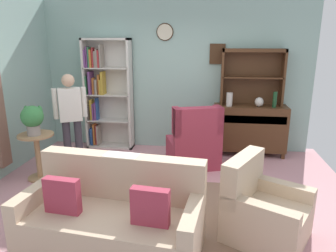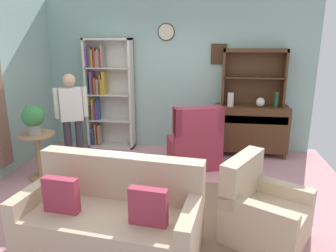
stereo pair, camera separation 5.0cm
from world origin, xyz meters
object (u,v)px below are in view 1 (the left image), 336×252
(bookshelf, at_px, (104,93))
(armchair_floral, at_px, (263,213))
(wingback_chair, at_px, (194,144))
(couch_floral, at_px, (113,218))
(potted_plant_large, at_px, (32,118))
(sideboard_hutch, at_px, (253,69))
(person_reading, at_px, (71,115))
(plant_stand, at_px, (38,151))
(potted_plant_small, at_px, (57,155))
(vase_tall, at_px, (229,99))
(sideboard, at_px, (249,128))
(vase_round, at_px, (259,102))
(book_stack, at_px, (137,171))
(coffee_table, at_px, (134,179))
(bottle_wine, at_px, (275,100))

(bookshelf, bearing_deg, armchair_floral, -45.82)
(bookshelf, height_order, wingback_chair, bookshelf)
(couch_floral, distance_m, potted_plant_large, 2.23)
(sideboard_hutch, distance_m, person_reading, 3.22)
(sideboard_hutch, bearing_deg, plant_stand, -153.80)
(bookshelf, distance_m, potted_plant_small, 1.51)
(bookshelf, xyz_separation_m, sideboard_hutch, (2.75, 0.02, 0.49))
(couch_floral, distance_m, person_reading, 2.34)
(vase_tall, bearing_deg, couch_floral, -114.23)
(vase_tall, height_order, person_reading, person_reading)
(sideboard, height_order, vase_round, vase_round)
(couch_floral, relative_size, book_stack, 10.83)
(person_reading, distance_m, coffee_table, 1.72)
(person_reading, bearing_deg, potted_plant_large, -125.80)
(couch_floral, xyz_separation_m, person_reading, (-1.25, 1.89, 0.59))
(vase_tall, height_order, plant_stand, vase_tall)
(wingback_chair, relative_size, potted_plant_small, 3.09)
(vase_round, xyz_separation_m, potted_plant_large, (-3.42, -1.49, -0.04))
(bookshelf, relative_size, coffee_table, 2.62)
(sideboard, bearing_deg, couch_floral, -119.68)
(bookshelf, height_order, armchair_floral, bookshelf)
(bookshelf, height_order, vase_round, bookshelf)
(sideboard, xyz_separation_m, vase_round, (0.13, -0.07, 0.50))
(couch_floral, height_order, person_reading, person_reading)
(bottle_wine, bearing_deg, book_stack, -135.35)
(sideboard, distance_m, couch_floral, 3.40)
(sideboard, distance_m, vase_round, 0.52)
(potted_plant_large, xyz_separation_m, potted_plant_small, (0.06, 0.51, -0.77))
(potted_plant_small, bearing_deg, potted_plant_large, -96.18)
(vase_tall, relative_size, vase_round, 1.42)
(bookshelf, height_order, sideboard_hutch, bookshelf)
(potted_plant_small, relative_size, coffee_table, 0.43)
(bottle_wine, xyz_separation_m, armchair_floral, (-0.53, -2.52, -0.77))
(bottle_wine, distance_m, person_reading, 3.46)
(sideboard_hutch, xyz_separation_m, bottle_wine, (0.39, -0.20, -0.50))
(sideboard, xyz_separation_m, book_stack, (-1.63, -2.08, -0.05))
(bookshelf, distance_m, wingback_chair, 2.06)
(sideboard_hutch, distance_m, coffee_table, 3.02)
(couch_floral, relative_size, plant_stand, 2.64)
(bookshelf, relative_size, potted_plant_small, 6.17)
(vase_round, bearing_deg, book_stack, -131.08)
(sideboard, distance_m, bottle_wine, 0.68)
(coffee_table, xyz_separation_m, book_stack, (0.05, 0.01, 0.10))
(potted_plant_large, distance_m, potted_plant_small, 0.93)
(vase_round, height_order, coffee_table, vase_round)
(person_reading, bearing_deg, sideboard, 19.88)
(bookshelf, height_order, person_reading, bookshelf)
(vase_tall, bearing_deg, sideboard_hutch, 25.89)
(person_reading, bearing_deg, potted_plant_small, 177.69)
(vase_tall, xyz_separation_m, couch_floral, (-1.29, -2.87, -0.73))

